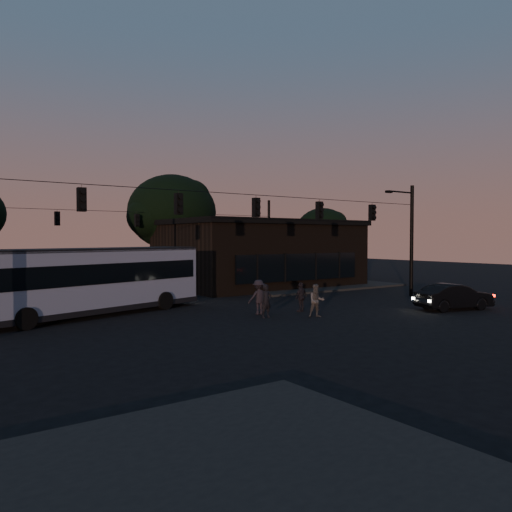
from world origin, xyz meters
TOP-DOWN VIEW (x-y plane):
  - ground at (0.00, 0.00)m, footprint 120.00×120.00m
  - sidewalk_far_right at (12.00, 14.00)m, footprint 14.00×10.00m
  - building at (9.00, 15.97)m, footprint 15.40×10.41m
  - tree_behind at (4.00, 22.00)m, footprint 7.60×7.60m
  - tree_right at (18.00, 18.00)m, footprint 5.20×5.20m
  - signal_rig_near at (0.00, 4.00)m, footprint 26.24×0.30m
  - signal_rig_far at (0.00, 20.00)m, footprint 26.24×0.30m
  - bus at (-7.25, 8.17)m, footprint 12.46×6.12m
  - car at (9.50, -1.46)m, footprint 4.60×2.59m
  - pedestrian_a at (-0.53, 2.39)m, footprint 0.61×0.41m
  - pedestrian_b at (1.61, 1.07)m, footprint 1.00×0.93m
  - pedestrian_c at (2.18, 2.89)m, footprint 0.99×0.59m
  - pedestrian_d at (-0.21, 3.47)m, footprint 1.25×0.84m

SIDE VIEW (x-z plane):
  - ground at x=0.00m, z-range 0.00..0.00m
  - sidewalk_far_right at x=12.00m, z-range 0.00..0.15m
  - car at x=9.50m, z-range 0.00..1.44m
  - pedestrian_c at x=2.18m, z-range 0.00..1.57m
  - pedestrian_b at x=1.61m, z-range 0.00..1.64m
  - pedestrian_a at x=-0.53m, z-range 0.00..1.65m
  - pedestrian_d at x=-0.21m, z-range 0.00..1.79m
  - bus at x=-7.25m, z-range 0.21..3.64m
  - building at x=9.00m, z-range 0.01..5.41m
  - signal_rig_far at x=0.00m, z-range 0.45..7.95m
  - signal_rig_near at x=0.00m, z-range 0.70..8.20m
  - tree_right at x=18.00m, z-range 1.20..8.06m
  - tree_behind at x=4.00m, z-range 1.48..10.91m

